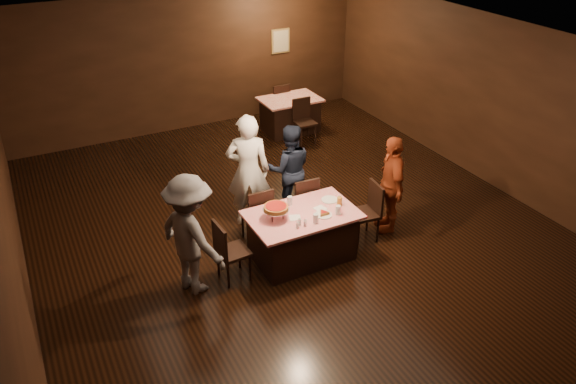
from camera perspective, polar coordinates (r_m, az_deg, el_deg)
The scene contains 23 objects.
room at distance 8.14m, azimuth 1.04°, elevation 8.51°, with size 10.00×10.04×3.02m.
main_table at distance 8.37m, azimuth 1.43°, elevation -4.45°, with size 1.60×1.00×0.77m, color red.
back_table at distance 12.63m, azimuth 0.20°, elevation 7.84°, with size 1.30×0.90×0.77m, color red.
chair_far_left at distance 8.73m, azimuth -3.22°, elevation -2.18°, with size 0.42×0.42×0.95m, color black.
chair_far_right at distance 9.04m, azimuth 1.40°, elevation -0.95°, with size 0.42×0.42×0.95m, color black.
chair_end_left at distance 7.94m, azimuth -5.59°, elevation -5.92°, with size 0.42×0.42×0.95m, color black.
chair_end_right at distance 8.82m, azimuth 7.73°, elevation -2.09°, with size 0.42×0.42×0.95m, color black.
chair_back_near at distance 12.03m, azimuth 1.75°, elevation 7.14°, with size 0.42×0.42×0.95m, color black.
chair_back_far at distance 13.10m, azimuth -1.03°, elevation 9.07°, with size 0.42×0.42×0.95m, color black.
diner_white_jacket at distance 8.94m, azimuth -4.06°, elevation 2.15°, with size 0.70×0.46×1.91m, color white.
diner_navy_hoodie at distance 9.35m, azimuth 0.14°, elevation 2.34°, with size 0.76×0.59×1.57m, color #161D30.
diner_grey_knit at distance 7.60m, azimuth -9.85°, elevation -4.35°, with size 1.14×0.65×1.76m, color #58585D.
diner_red_shirt at distance 8.99m, azimuth 10.41°, elevation 0.81°, with size 0.95×0.40×1.62m, color maroon.
pizza_stand at distance 7.94m, azimuth -1.23°, elevation -1.62°, with size 0.38×0.38×0.22m.
plate_with_slice at distance 8.12m, azimuth 3.63°, elevation -2.22°, with size 0.25×0.25×0.06m.
plate_empty at distance 8.50m, azimuth 4.24°, elevation -0.79°, with size 0.25×0.25×0.01m, color white.
glass_front_left at distance 7.92m, azimuth 2.83°, elevation -2.70°, with size 0.08×0.08×0.14m, color silver.
glass_front_right at distance 8.14m, azimuth 5.10°, elevation -1.84°, with size 0.08×0.08×0.14m, color silver.
glass_amber at distance 8.35m, azimuth 5.25°, elevation -0.95°, with size 0.08×0.08×0.14m, color #BF7F26.
glass_back at distance 8.33m, azimuth 0.18°, elevation -0.91°, with size 0.08×0.08×0.14m, color silver.
condiments at distance 7.85m, azimuth 1.30°, elevation -3.19°, with size 0.17×0.10×0.09m.
napkin_center at distance 8.28m, azimuth 3.29°, elevation -1.68°, with size 0.16×0.16×0.01m, color white.
napkin_left at distance 8.06m, azimuth 0.70°, elevation -2.61°, with size 0.16×0.16×0.01m, color white.
Camera 1 is at (-3.61, -6.68, 5.07)m, focal length 35.00 mm.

